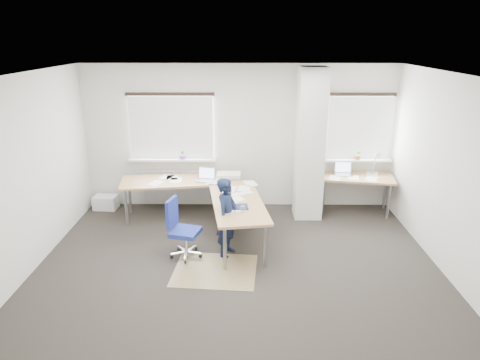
{
  "coord_description": "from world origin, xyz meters",
  "views": [
    {
      "loc": [
        0.08,
        -5.64,
        3.28
      ],
      "look_at": [
        0.03,
        0.9,
        1.07
      ],
      "focal_mm": 32.0,
      "sensor_mm": 36.0,
      "label": 1
    }
  ],
  "objects_px": {
    "desk_main": "(207,191)",
    "desk_side": "(356,178)",
    "person": "(227,217)",
    "task_chair": "(184,241)"
  },
  "relations": [
    {
      "from": "desk_side",
      "to": "task_chair",
      "type": "xyz_separation_m",
      "value": [
        -3.1,
        -1.82,
        -0.42
      ]
    },
    {
      "from": "desk_main",
      "to": "task_chair",
      "type": "xyz_separation_m",
      "value": [
        -0.29,
        -1.06,
        -0.43
      ]
    },
    {
      "from": "desk_side",
      "to": "task_chair",
      "type": "distance_m",
      "value": 3.62
    },
    {
      "from": "desk_side",
      "to": "task_chair",
      "type": "bearing_deg",
      "value": -139.62
    },
    {
      "from": "desk_main",
      "to": "person",
      "type": "distance_m",
      "value": 1.06
    },
    {
      "from": "desk_main",
      "to": "person",
      "type": "relative_size",
      "value": 2.19
    },
    {
      "from": "desk_main",
      "to": "desk_side",
      "type": "xyz_separation_m",
      "value": [
        2.81,
        0.76,
        -0.01
      ]
    },
    {
      "from": "desk_main",
      "to": "person",
      "type": "bearing_deg",
      "value": -77.25
    },
    {
      "from": "desk_main",
      "to": "task_chair",
      "type": "height_order",
      "value": "desk_main"
    },
    {
      "from": "desk_side",
      "to": "desk_main",
      "type": "bearing_deg",
      "value": -154.95
    }
  ]
}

